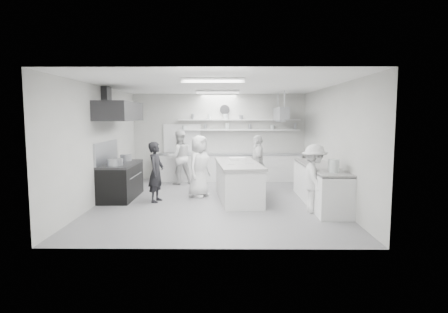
{
  "coord_description": "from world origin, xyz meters",
  "views": [
    {
      "loc": [
        0.3,
        -9.5,
        2.21
      ],
      "look_at": [
        0.2,
        0.6,
        1.12
      ],
      "focal_mm": 29.7,
      "sensor_mm": 36.0,
      "label": 1
    }
  ],
  "objects_px": {
    "back_counter": "(228,167)",
    "right_counter": "(320,185)",
    "cook_stove": "(156,172)",
    "cook_back": "(179,157)",
    "prep_island": "(238,182)",
    "stove": "(121,182)"
  },
  "relations": [
    {
      "from": "prep_island",
      "to": "cook_stove",
      "type": "relative_size",
      "value": 1.65
    },
    {
      "from": "cook_stove",
      "to": "cook_back",
      "type": "relative_size",
      "value": 0.88
    },
    {
      "from": "stove",
      "to": "cook_back",
      "type": "bearing_deg",
      "value": 58.77
    },
    {
      "from": "stove",
      "to": "cook_back",
      "type": "relative_size",
      "value": 1.02
    },
    {
      "from": "back_counter",
      "to": "right_counter",
      "type": "distance_m",
      "value": 4.13
    },
    {
      "from": "back_counter",
      "to": "prep_island",
      "type": "bearing_deg",
      "value": -84.58
    },
    {
      "from": "cook_stove",
      "to": "back_counter",
      "type": "bearing_deg",
      "value": -20.17
    },
    {
      "from": "back_counter",
      "to": "cook_stove",
      "type": "distance_m",
      "value": 3.74
    },
    {
      "from": "stove",
      "to": "back_counter",
      "type": "height_order",
      "value": "back_counter"
    },
    {
      "from": "right_counter",
      "to": "prep_island",
      "type": "relative_size",
      "value": 1.28
    },
    {
      "from": "back_counter",
      "to": "cook_back",
      "type": "xyz_separation_m",
      "value": [
        -1.59,
        -0.64,
        0.42
      ]
    },
    {
      "from": "cook_stove",
      "to": "stove",
      "type": "bearing_deg",
      "value": 77.37
    },
    {
      "from": "stove",
      "to": "right_counter",
      "type": "relative_size",
      "value": 0.55
    },
    {
      "from": "back_counter",
      "to": "prep_island",
      "type": "relative_size",
      "value": 1.94
    },
    {
      "from": "cook_stove",
      "to": "prep_island",
      "type": "bearing_deg",
      "value": -72.15
    },
    {
      "from": "cook_back",
      "to": "prep_island",
      "type": "bearing_deg",
      "value": 105.89
    },
    {
      "from": "right_counter",
      "to": "prep_island",
      "type": "xyz_separation_m",
      "value": [
        -2.07,
        0.48,
        0.0
      ]
    },
    {
      "from": "stove",
      "to": "right_counter",
      "type": "height_order",
      "value": "right_counter"
    },
    {
      "from": "back_counter",
      "to": "prep_island",
      "type": "distance_m",
      "value": 2.94
    },
    {
      "from": "stove",
      "to": "cook_stove",
      "type": "xyz_separation_m",
      "value": [
        1.04,
        -0.43,
        0.33
      ]
    },
    {
      "from": "right_counter",
      "to": "cook_back",
      "type": "distance_m",
      "value": 4.83
    },
    {
      "from": "cook_stove",
      "to": "cook_back",
      "type": "bearing_deg",
      "value": 3.92
    }
  ]
}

